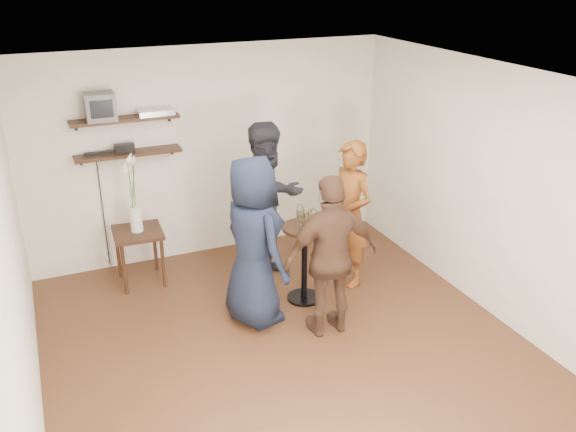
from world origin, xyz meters
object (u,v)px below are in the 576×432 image
Objects in this scene: person_dark at (269,203)px; dvd_deck at (156,112)px; crt_monitor at (100,106)px; side_table at (138,239)px; person_navy at (254,242)px; drinks_table at (305,253)px; person_plaid at (349,214)px; person_brown at (332,257)px; radio at (124,148)px.

dvd_deck is at bearing 126.38° from person_dark.
crt_monitor is 1.54m from side_table.
person_navy is at bearing -55.49° from crt_monitor.
dvd_deck is at bearing 3.91° from person_navy.
drinks_table is 0.47× the size of person_dark.
person_dark is (1.43, -0.47, 0.39)m from side_table.
person_plaid is at bearing 15.79° from drinks_table.
crt_monitor is at bearing 139.93° from drinks_table.
radio is at bearing -52.78° from person_brown.
person_plaid is at bearing -35.96° from dvd_deck.
person_brown is at bearing -61.61° from dvd_deck.
side_table is at bearing -135.25° from dvd_deck.
person_navy is (0.54, -1.66, -1.01)m from dvd_deck.
side_table is at bearing -91.58° from radio.
person_dark is 0.94m from person_navy.
person_plaid is at bearing -126.36° from person_brown.
person_navy reaches higher than person_plaid.
person_brown is (1.17, -2.16, -1.06)m from dvd_deck.
crt_monitor is 0.80× the size of dvd_deck.
person_dark is at bearing -27.83° from crt_monitor.
person_plaid is 0.92m from person_dark.
drinks_table reaches higher than side_table.
side_table is (0.20, -0.39, -1.47)m from crt_monitor.
person_navy reaches higher than radio.
person_plaid is (1.82, -1.32, -1.05)m from dvd_deck.
person_navy is (-0.48, -0.80, -0.05)m from person_dark.
person_plaid is (2.42, -1.32, -1.17)m from crt_monitor.
crt_monitor is at bearing 20.29° from person_navy.
radio is 2.37m from drinks_table.
radio is at bearing 136.32° from drinks_table.
side_table is 1.62m from person_navy.
dvd_deck reaches higher than radio.
person_navy is 0.80m from person_brown.
person_navy is at bearing -53.43° from side_table.
side_table is at bearing -128.48° from person_plaid.
radio is at bearing 134.99° from person_dark.
person_dark reaches higher than person_plaid.
crt_monitor reaches higher than drinks_table.
person_navy is (-1.28, -0.34, 0.05)m from person_plaid.
person_brown reaches higher than side_table.
drinks_table is 0.76m from person_dark.
dvd_deck is 2.68m from person_brown.
person_brown is (1.77, -2.16, -1.18)m from crt_monitor.
radio is at bearing 180.00° from dvd_deck.
drinks_table is (1.78, -1.50, -1.45)m from crt_monitor.
person_brown is at bearing -50.73° from crt_monitor.
person_plaid is at bearing -28.63° from crt_monitor.
crt_monitor reaches higher than side_table.
person_brown is (1.55, -2.16, -0.68)m from radio.
person_brown is at bearing -54.28° from radio.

